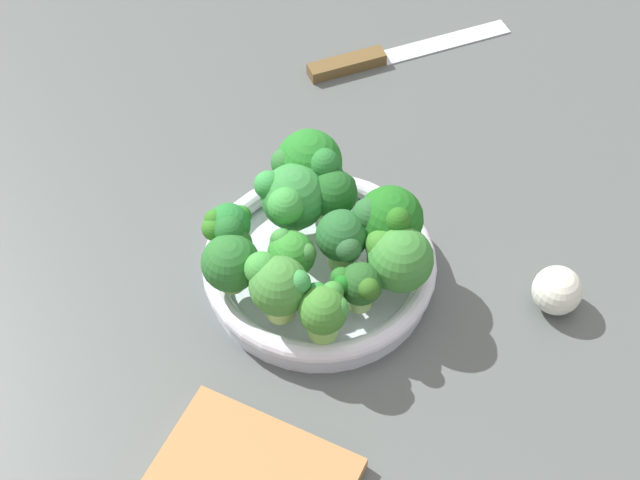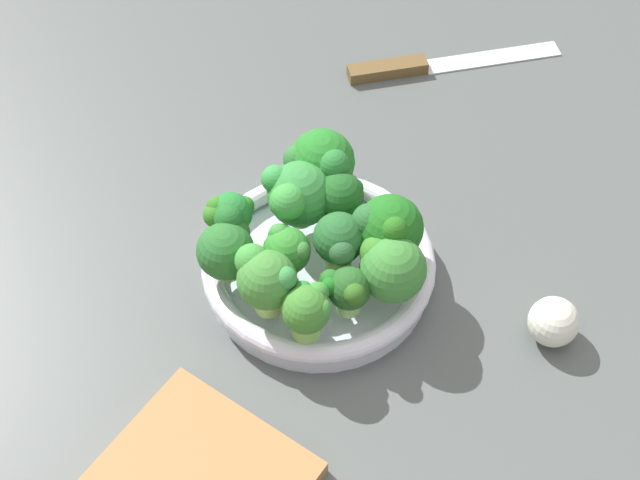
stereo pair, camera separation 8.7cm
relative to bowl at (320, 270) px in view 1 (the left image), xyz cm
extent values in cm
cube|color=#4F5554|center=(-0.47, 3.11, -3.12)|extent=(130.00, 130.00, 2.50)
cylinder|color=silver|center=(0.00, 0.00, -1.04)|extent=(22.09, 22.09, 1.65)
torus|color=silver|center=(0.00, 0.00, 0.79)|extent=(23.01, 23.01, 2.01)
cylinder|color=#90CF66|center=(0.70, 1.97, 3.14)|extent=(2.52, 2.52, 2.70)
sphere|color=#235F2B|center=(0.70, 1.97, 6.10)|extent=(4.93, 4.93, 4.93)
sphere|color=#1C6223|center=(-0.51, 2.61, 6.67)|extent=(2.01, 2.01, 2.01)
sphere|color=#27572D|center=(2.67, 2.31, 6.51)|extent=(2.49, 2.49, 2.49)
cylinder|color=#7DB353|center=(-4.89, -2.03, 2.66)|extent=(2.45, 2.45, 1.74)
sphere|color=#32853B|center=(-4.89, -2.03, 5.65)|extent=(6.51, 6.51, 6.51)
sphere|color=green|center=(-2.39, -3.00, 7.33)|extent=(3.50, 3.50, 3.50)
sphere|color=green|center=(-5.35, -4.43, 7.17)|extent=(2.76, 2.76, 2.76)
cylinder|color=#8FC965|center=(-1.93, -8.44, 3.13)|extent=(2.21, 2.21, 2.67)
sphere|color=#23762F|center=(-1.93, -8.44, 5.82)|extent=(4.16, 4.16, 4.16)
sphere|color=#317821|center=(-1.37, -9.77, 6.17)|extent=(2.46, 2.46, 2.46)
sphere|color=#2D721E|center=(-1.94, -9.67, 6.66)|extent=(2.07, 2.07, 2.07)
sphere|color=#277822|center=(-2.72, -7.27, 6.03)|extent=(2.05, 2.05, 2.05)
cylinder|color=#7FBB56|center=(8.33, -0.64, 2.85)|extent=(2.78, 2.78, 2.11)
sphere|color=#3B7E2D|center=(8.33, -0.64, 5.35)|extent=(4.46, 4.46, 4.46)
sphere|color=#368330|center=(7.07, 0.37, 6.19)|extent=(2.01, 2.01, 2.01)
sphere|color=#3A8B38|center=(8.59, 0.59, 5.86)|extent=(2.17, 2.17, 2.17)
sphere|color=#297A31|center=(6.89, -1.00, 6.00)|extent=(2.01, 2.01, 2.01)
cylinder|color=#79C351|center=(-0.76, 6.64, 3.10)|extent=(1.92, 1.92, 2.61)
sphere|color=#1D691C|center=(-0.76, 6.64, 6.47)|extent=(6.38, 6.38, 6.38)
sphere|color=#26602C|center=(-0.84, 4.72, 7.33)|extent=(3.38, 3.38, 3.38)
sphere|color=#256A1A|center=(1.12, 6.95, 8.21)|extent=(2.64, 2.64, 2.64)
cylinder|color=#9ED964|center=(-8.92, -0.13, 2.84)|extent=(2.40, 2.40, 2.09)
sphere|color=#237725|center=(-8.92, -0.13, 6.05)|extent=(6.65, 6.65, 6.65)
sphere|color=#2D6D30|center=(-8.60, -2.48, 6.63)|extent=(3.00, 3.00, 3.00)
sphere|color=#26732F|center=(-7.15, 1.07, 7.53)|extent=(3.23, 3.23, 3.23)
cylinder|color=#83BB5A|center=(3.62, 7.02, 2.65)|extent=(1.97, 1.97, 1.71)
sphere|color=#398134|center=(3.62, 7.02, 5.52)|extent=(6.23, 6.23, 6.23)
sphere|color=#367B26|center=(2.43, 5.57, 6.35)|extent=(3.39, 3.39, 3.39)
sphere|color=#377E28|center=(1.04, 6.83, 7.10)|extent=(2.91, 2.91, 2.91)
cylinder|color=#95D063|center=(1.58, -2.86, 2.64)|extent=(1.99, 1.99, 1.69)
sphere|color=#30842C|center=(1.58, -2.86, 4.96)|extent=(4.54, 4.54, 4.54)
sphere|color=#3A8539|center=(0.58, -3.63, 6.21)|extent=(1.94, 1.94, 1.94)
sphere|color=#398632|center=(0.23, -3.51, 5.33)|extent=(2.52, 2.52, 2.52)
sphere|color=#3B7D37|center=(2.16, -1.59, 5.72)|extent=(2.07, 2.07, 2.07)
cylinder|color=#95C461|center=(2.14, -8.51, 2.61)|extent=(2.30, 2.30, 1.64)
sphere|color=#27692A|center=(2.14, -8.51, 5.22)|extent=(5.49, 5.49, 5.49)
sphere|color=#255A23|center=(0.34, -7.68, 5.74)|extent=(2.69, 2.69, 2.69)
sphere|color=#1F6226|center=(-0.11, -8.37, 6.71)|extent=(2.84, 2.84, 2.84)
cylinder|color=#94C76C|center=(5.61, 2.84, 2.75)|extent=(2.26, 2.26, 1.91)
sphere|color=#245722|center=(5.61, 2.84, 5.02)|extent=(4.04, 4.04, 4.04)
sphere|color=#2C5F1C|center=(6.97, 3.62, 6.06)|extent=(2.04, 2.04, 2.04)
sphere|color=#196A1C|center=(5.96, 1.38, 5.72)|extent=(1.69, 1.69, 1.69)
sphere|color=#226220|center=(5.08, 1.39, 5.42)|extent=(2.06, 2.06, 2.06)
cylinder|color=#96D167|center=(-4.87, 1.78, 2.96)|extent=(2.78, 2.78, 2.34)
sphere|color=#1D5720|center=(-4.87, 1.78, 5.70)|extent=(4.83, 4.83, 4.83)
sphere|color=#1A5727|center=(-5.51, 3.41, 6.16)|extent=(1.96, 1.96, 1.96)
sphere|color=#236528|center=(-6.83, 1.70, 6.40)|extent=(2.66, 2.66, 2.66)
cylinder|color=#A1CB69|center=(5.79, -4.28, 3.01)|extent=(2.77, 2.77, 2.43)
sphere|color=#3F8535|center=(5.79, -4.28, 6.02)|extent=(5.51, 5.51, 5.51)
sphere|color=green|center=(4.49, -5.70, 7.06)|extent=(3.16, 3.16, 3.16)
sphere|color=#358D41|center=(6.44, -2.59, 7.27)|extent=(2.24, 2.24, 2.24)
cube|color=silver|center=(-34.83, 19.42, -1.67)|extent=(7.03, 17.08, 0.40)
cube|color=brown|center=(-31.29, 6.60, -1.12)|extent=(4.67, 9.84, 1.50)
sphere|color=silver|center=(5.21, 22.35, 0.55)|extent=(4.84, 4.84, 4.84)
camera|label=1|loc=(53.94, -5.76, 73.08)|focal=51.99mm
camera|label=2|loc=(54.17, 2.94, 73.08)|focal=51.99mm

